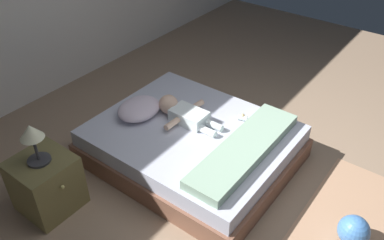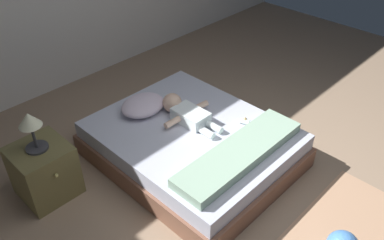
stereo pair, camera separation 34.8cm
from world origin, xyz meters
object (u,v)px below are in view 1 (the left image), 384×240
baby_bottle (243,117)px  lamp (32,136)px  nightstand (46,184)px  toy_ball (354,231)px  baby (183,113)px  toothbrush (193,108)px  bed (192,144)px  pillow (139,109)px

baby_bottle → lamp: bearing=150.8°
nightstand → toy_ball: nightstand is taller
baby → lamp: (-1.24, 0.41, 0.30)m
lamp → baby_bottle: size_ratio=3.38×
toothbrush → baby_bottle: (0.13, -0.48, 0.02)m
nightstand → lamp: 0.48m
bed → baby: bearing=64.9°
toothbrush → baby_bottle: size_ratio=1.59×
nightstand → lamp: (0.00, 0.00, 0.48)m
bed → pillow: 0.60m
bed → baby_bottle: (0.39, -0.29, 0.21)m
pillow → baby: baby is taller
lamp → pillow: bearing=-3.0°
bed → toy_ball: size_ratio=7.49×
baby → toy_ball: size_ratio=2.83×
toothbrush → toy_ball: bearing=-99.8°
bed → toothbrush: (0.26, 0.19, 0.19)m
baby → nightstand: baby is taller
bed → pillow: (-0.13, 0.52, 0.25)m
bed → baby: (0.08, 0.17, 0.25)m
lamp → baby: bearing=-18.5°
baby → toothbrush: baby is taller
nightstand → baby_bottle: (1.55, -0.87, 0.14)m
nightstand → lamp: size_ratio=1.41×
toothbrush → nightstand: size_ratio=0.33×
pillow → toy_ball: pillow is taller
toothbrush → baby_bottle: 0.49m
pillow → nightstand: pillow is taller
pillow → baby: size_ratio=0.66×
bed → lamp: size_ratio=5.14×
bed → baby: baby is taller
pillow → baby: 0.41m
bed → toothbrush: 0.37m
baby → lamp: lamp is taller
baby → nightstand: (-1.24, 0.41, -0.18)m
baby → baby_bottle: size_ratio=6.56×
toy_ball → pillow: bearing=92.6°
toy_ball → bed: bearing=88.8°
nightstand → baby_bottle: 1.78m
bed → toy_ball: 1.53m
pillow → toy_ball: (0.09, -2.05, -0.30)m
nightstand → baby: bearing=-18.5°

